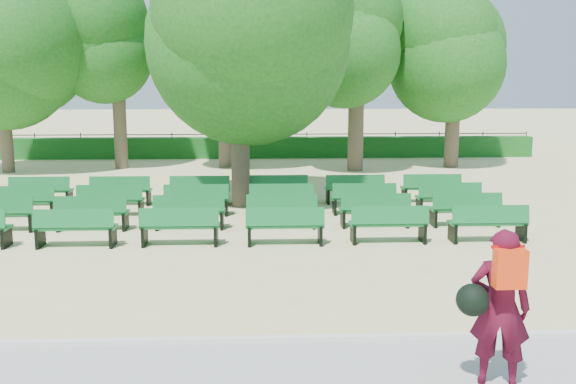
{
  "coord_description": "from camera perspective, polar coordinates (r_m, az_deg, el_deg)",
  "views": [
    {
      "loc": [
        0.89,
        -14.2,
        3.44
      ],
      "look_at": [
        1.48,
        -1.0,
        1.1
      ],
      "focal_mm": 40.0,
      "sensor_mm": 36.0,
      "label": 1
    }
  ],
  "objects": [
    {
      "name": "ground",
      "position": [
        14.64,
        -5.97,
        -3.61
      ],
      "size": [
        120.0,
        120.0,
        0.0
      ],
      "primitive_type": "plane",
      "color": "#D1C48A"
    },
    {
      "name": "person",
      "position": [
        7.5,
        18.19,
        -9.59
      ],
      "size": [
        0.89,
        0.61,
        1.79
      ],
      "rotation": [
        0.0,
        0.0,
        2.82
      ],
      "color": "#45091C",
      "rests_on": "ground"
    },
    {
      "name": "fence",
      "position": [
        28.82,
        -4.29,
        3.15
      ],
      "size": [
        26.0,
        0.1,
        1.02
      ],
      "primitive_type": null,
      "color": "black",
      "rests_on": "ground"
    },
    {
      "name": "bench_array",
      "position": [
        15.81,
        -8.47,
        -2.33
      ],
      "size": [
        1.67,
        0.63,
        1.03
      ],
      "rotation": [
        0.0,
        0.0,
        -0.08
      ],
      "color": "#12672B",
      "rests_on": "ground"
    },
    {
      "name": "paving",
      "position": [
        7.66,
        -9.35,
        -16.53
      ],
      "size": [
        30.0,
        2.2,
        0.06
      ],
      "primitive_type": "cube",
      "color": "#A4A49F",
      "rests_on": "ground"
    },
    {
      "name": "curb",
      "position": [
        8.69,
        -8.45,
        -13.03
      ],
      "size": [
        30.0,
        0.12,
        0.1
      ],
      "primitive_type": "cube",
      "color": "silver",
      "rests_on": "ground"
    },
    {
      "name": "tree_line",
      "position": [
        24.46,
        -4.6,
        1.92
      ],
      "size": [
        21.8,
        6.8,
        7.04
      ],
      "primitive_type": null,
      "color": "#1E621B",
      "rests_on": "ground"
    },
    {
      "name": "tree_among",
      "position": [
        17.31,
        -4.39,
        14.07
      ],
      "size": [
        5.26,
        5.26,
        7.05
      ],
      "color": "brown",
      "rests_on": "ground"
    },
    {
      "name": "hedge",
      "position": [
        28.37,
        -4.33,
        3.96
      ],
      "size": [
        26.0,
        0.7,
        0.9
      ],
      "primitive_type": "cube",
      "color": "#175B1D",
      "rests_on": "ground"
    }
  ]
}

